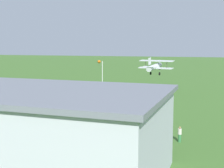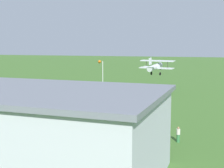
% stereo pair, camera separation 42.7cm
% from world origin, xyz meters
% --- Properties ---
extents(ground_plane, '(400.00, 400.00, 0.00)m').
position_xyz_m(ground_plane, '(0.00, 0.00, 0.00)').
color(ground_plane, '#3D6628').
extents(biplane, '(7.35, 6.63, 3.62)m').
position_xyz_m(biplane, '(-8.52, -3.68, 5.39)').
color(biplane, silver).
extents(person_walking_on_apron, '(0.49, 0.49, 1.59)m').
position_xyz_m(person_walking_on_apron, '(-16.52, 27.82, 0.79)').
color(person_walking_on_apron, '#33723F').
rests_on(person_walking_on_apron, ground_plane).
extents(windsock, '(1.20, 1.40, 6.87)m').
position_xyz_m(windsock, '(0.26, 4.72, 6.02)').
color(windsock, silver).
rests_on(windsock, ground_plane).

